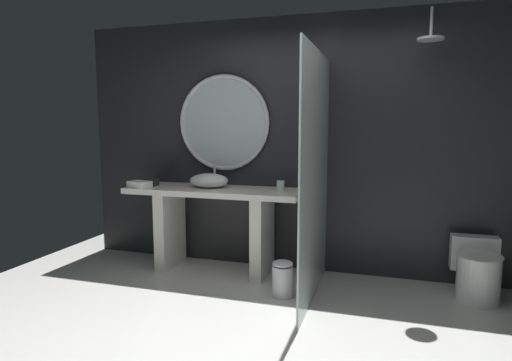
% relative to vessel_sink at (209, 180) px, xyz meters
% --- Properties ---
extents(ground_plane, '(5.76, 5.76, 0.00)m').
position_rel_vessel_sink_xyz_m(ground_plane, '(0.87, -1.57, -0.94)').
color(ground_plane, silver).
extents(back_wall_panel, '(4.80, 0.10, 2.60)m').
position_rel_vessel_sink_xyz_m(back_wall_panel, '(0.87, 0.33, 0.36)').
color(back_wall_panel, '#232326').
rests_on(back_wall_panel, ground_plane).
extents(vanity_counter, '(1.82, 0.59, 0.87)m').
position_rel_vessel_sink_xyz_m(vanity_counter, '(0.07, -0.03, -0.37)').
color(vanity_counter, silver).
rests_on(vanity_counter, ground_plane).
extents(vessel_sink, '(0.41, 0.33, 0.23)m').
position_rel_vessel_sink_xyz_m(vessel_sink, '(0.00, 0.00, 0.00)').
color(vessel_sink, white).
rests_on(vessel_sink, vanity_counter).
extents(tumbler_cup, '(0.08, 0.08, 0.10)m').
position_rel_vessel_sink_xyz_m(tumbler_cup, '(0.77, -0.02, -0.02)').
color(tumbler_cup, silver).
rests_on(tumbler_cup, vanity_counter).
extents(tissue_box, '(0.14, 0.13, 0.08)m').
position_rel_vessel_sink_xyz_m(tissue_box, '(-0.64, -0.07, -0.03)').
color(tissue_box, '#282D28').
rests_on(tissue_box, vanity_counter).
extents(round_wall_mirror, '(1.02, 0.04, 1.02)m').
position_rel_vessel_sink_xyz_m(round_wall_mirror, '(0.07, 0.25, 0.59)').
color(round_wall_mirror, silver).
extents(shower_glass_panel, '(0.02, 1.39, 2.14)m').
position_rel_vessel_sink_xyz_m(shower_glass_panel, '(1.17, -0.41, 0.12)').
color(shower_glass_panel, silver).
rests_on(shower_glass_panel, ground_plane).
extents(rain_shower_head, '(0.22, 0.22, 0.27)m').
position_rel_vessel_sink_xyz_m(rain_shower_head, '(2.07, -0.03, 1.31)').
color(rain_shower_head, silver).
extents(toilet, '(0.40, 0.52, 0.52)m').
position_rel_vessel_sink_xyz_m(toilet, '(2.54, -0.05, -0.69)').
color(toilet, white).
rests_on(toilet, ground_plane).
extents(waste_bin, '(0.19, 0.19, 0.33)m').
position_rel_vessel_sink_xyz_m(waste_bin, '(0.91, -0.50, -0.78)').
color(waste_bin, silver).
rests_on(waste_bin, ground_plane).
extents(folded_hand_towel, '(0.26, 0.21, 0.07)m').
position_rel_vessel_sink_xyz_m(folded_hand_towel, '(-0.68, -0.22, -0.04)').
color(folded_hand_towel, white).
rests_on(folded_hand_towel, vanity_counter).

